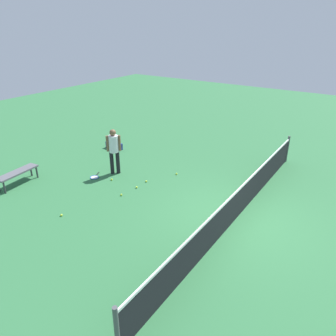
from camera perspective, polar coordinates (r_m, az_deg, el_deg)
ground_plane at (r=9.61m, az=11.89°, el=-8.68°), size 40.00×40.00×0.00m
court_net at (r=9.35m, az=12.15°, el=-6.10°), size 10.09×0.09×1.07m
player_near_side at (r=11.82m, az=-9.54°, el=3.54°), size 0.48×0.48×1.70m
tennis_racket_near_player at (r=12.03m, az=-12.80°, el=-1.55°), size 0.60×0.41×0.03m
tennis_ball_near_player at (r=11.67m, az=-9.90°, el=-2.02°), size 0.07×0.07×0.07m
tennis_ball_by_net at (r=11.92m, az=1.51°, el=-1.04°), size 0.07×0.07×0.07m
tennis_ball_midcourt at (r=9.98m, az=-18.29°, el=-7.91°), size 0.07×0.07×0.07m
tennis_ball_baseline at (r=10.63m, az=-8.24°, el=-4.70°), size 0.07×0.07×0.07m
tennis_ball_stray_left at (r=11.40m, az=-3.87°, el=-2.35°), size 0.07×0.07×0.07m
tennis_ball_stray_right at (r=11.03m, az=-5.56°, el=-3.40°), size 0.07×0.07×0.07m
courtside_bench at (r=12.22m, az=-25.05°, el=-0.86°), size 1.53×0.56×0.48m
equipment_bag at (r=14.56m, az=-9.58°, el=3.94°), size 0.34×0.82×0.28m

